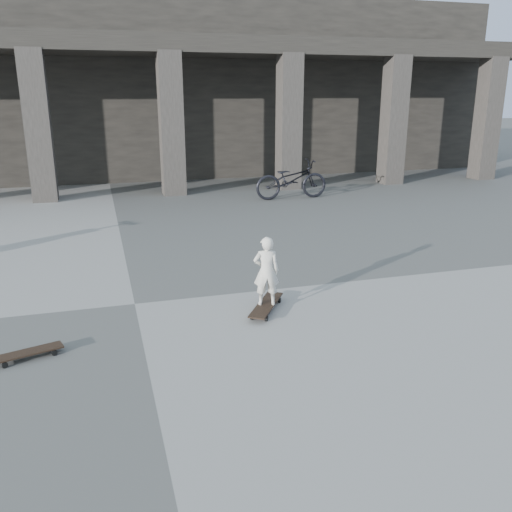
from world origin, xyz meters
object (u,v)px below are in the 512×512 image
object	(u,v)px
bicycle	(291,179)
longboard	(266,305)
child	(266,271)
skateboard_spare	(28,353)

from	to	relation	value
bicycle	longboard	bearing A→B (deg)	157.39
child	bicycle	world-z (taller)	bicycle
longboard	child	size ratio (longest dim) A/B	0.99
longboard	bicycle	xyz separation A→B (m)	(3.13, 7.62, 0.47)
child	bicycle	bearing A→B (deg)	-99.51
skateboard_spare	child	size ratio (longest dim) A/B	0.81
skateboard_spare	bicycle	size ratio (longest dim) A/B	0.38
skateboard_spare	child	distance (m)	3.12
skateboard_spare	bicycle	distance (m)	10.27
child	bicycle	distance (m)	8.24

